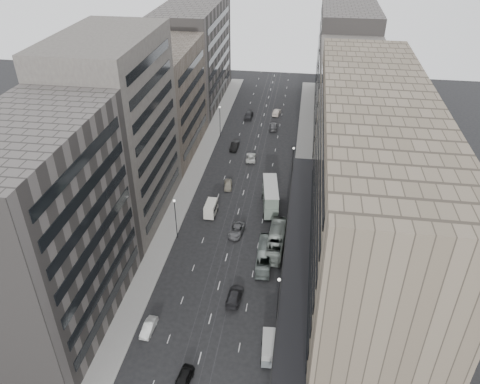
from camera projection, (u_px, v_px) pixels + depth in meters
The scene contains 29 objects.
ground at pixel (218, 290), 73.56m from camera, with size 220.00×220.00×0.00m, color black.
sidewalk_right at pixel (302, 176), 103.42m from camera, with size 4.00×125.00×0.15m, color gray.
sidewalk_left at pixel (197, 169), 106.38m from camera, with size 4.00×125.00×0.15m, color gray.
department_store at pixel (367, 194), 69.63m from camera, with size 19.20×60.00×30.00m.
building_right_mid at pixel (350, 104), 108.02m from camera, with size 15.00×28.00×24.00m, color #504B46.
building_right_far at pixel (345, 58), 132.06m from camera, with size 15.00×32.00×28.00m, color #595450.
building_left_a at pixel (43, 232), 61.52m from camera, with size 15.00×28.00×30.00m, color #595450.
building_left_b at pixel (116, 132), 83.04m from camera, with size 15.00×26.00×34.00m, color #504B46.
building_left_c at pixel (162, 101), 108.04m from camera, with size 15.00×28.00×25.00m, color #6C5F54.
building_left_d at pixel (194, 54), 134.86m from camera, with size 15.00×38.00×28.00m, color #595450.
lamp_right_near at pixel (278, 295), 65.40m from camera, with size 0.44×0.44×8.32m.
lamp_right_far at pixel (293, 161), 98.87m from camera, with size 0.44×0.44×8.32m.
lamp_left_near at pixel (175, 215), 82.02m from camera, with size 0.44×0.44×8.32m.
lamp_left_far at pixel (220, 118), 118.00m from camera, with size 0.44×0.44×8.32m.
bus_near at pixel (264, 255), 78.54m from camera, with size 2.32×9.93×2.77m, color gray.
bus_far at pixel (276, 240), 81.63m from camera, with size 2.69×11.48×3.20m, color gray.
double_decker at pixel (270, 196), 91.39m from camera, with size 4.06×9.95×5.29m.
vw_microbus at pixel (270, 347), 62.37m from camera, with size 2.51×5.04×2.65m.
panel_van at pixel (211, 208), 90.20m from camera, with size 2.22×4.38×2.74m.
sedan_0 at pixel (183, 380), 59.02m from camera, with size 1.78×4.42×1.51m, color black.
sedan_1 at pixel (149, 327), 66.31m from camera, with size 1.41×4.05×1.34m, color silver.
sedan_2 at pixel (236, 230), 85.54m from camera, with size 2.36×5.11×1.42m, color slate.
sedan_3 at pixel (235, 296), 71.46m from camera, with size 2.11×5.19×1.51m, color #242426.
sedan_4 at pixel (228, 185), 99.18m from camera, with size 1.67×4.16×1.42m, color #A49B88.
sedan_5 at pixel (235, 146), 114.48m from camera, with size 1.69×4.85×1.60m, color black.
sedan_6 at pixel (251, 157), 109.76m from camera, with size 2.23×4.84×1.35m, color white.
sedan_7 at pixel (273, 126), 124.45m from camera, with size 2.13×5.25×1.52m, color #58585B.
sedan_8 at pixel (249, 115), 130.51m from camera, with size 2.03×5.04×1.72m, color #27272A.
sedan_9 at pixel (277, 112), 132.51m from camera, with size 1.66×4.76×1.57m, color #BAAA9A.
Camera 1 is at (11.35, -52.89, 52.29)m, focal length 35.00 mm.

